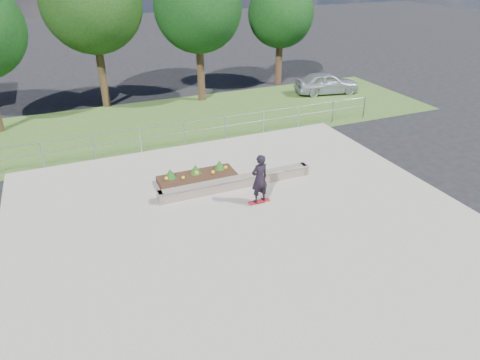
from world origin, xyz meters
The scene contains 11 objects.
ground centered at (0.00, 0.00, 0.00)m, with size 120.00×120.00×0.00m, color black.
grass_verge centered at (0.00, 11.00, 0.01)m, with size 30.00×8.00×0.02m, color #355421.
concrete_slab centered at (0.00, 0.00, 0.03)m, with size 15.00×15.00×0.06m, color gray.
fence centered at (0.00, 7.50, 0.77)m, with size 20.06×0.06×1.20m.
tree_mid_left centered at (-2.50, 15.00, 5.61)m, with size 5.25×5.25×8.25m.
tree_mid_right centered at (3.00, 14.00, 5.23)m, with size 4.90×4.90×7.70m.
tree_far_right centered at (9.00, 15.50, 4.48)m, with size 4.20×4.20×6.60m.
grind_ledge centered at (0.63, 2.84, 0.26)m, with size 6.00×0.44×0.43m.
planter_bed centered at (-0.57, 3.89, 0.24)m, with size 3.00×1.20×0.61m.
skateboarder centered at (0.91, 1.44, 1.03)m, with size 0.80×0.52×1.87m.
parked_car centered at (10.74, 12.24, 0.68)m, with size 1.61×3.99×1.36m, color #B2B7BC.
Camera 1 is at (-4.81, -10.25, 7.82)m, focal length 32.00 mm.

